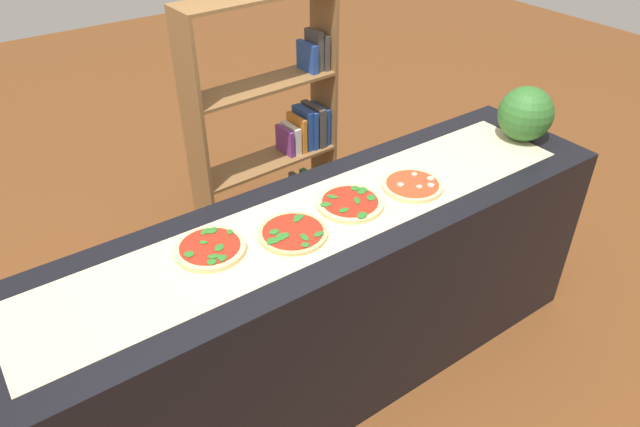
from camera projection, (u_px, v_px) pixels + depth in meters
ground_plane at (320, 373)px, 2.78m from camera, size 12.00×12.00×0.00m
counter at (320, 304)px, 2.53m from camera, size 2.67×0.65×0.91m
parchment_paper at (320, 218)px, 2.27m from camera, size 2.33×0.43×0.00m
pizza_spinach_0 at (210, 248)px, 2.09m from camera, size 0.26×0.26×0.03m
pizza_spinach_1 at (293, 233)px, 2.17m from camera, size 0.26×0.26×0.02m
pizza_spinach_2 at (351, 203)px, 2.33m from camera, size 0.27×0.27×0.03m
pizza_mushroom_3 at (412, 185)px, 2.44m from camera, size 0.25×0.25×0.03m
watermelon at (526, 114)px, 2.74m from camera, size 0.26×0.26×0.26m
bookshelf at (282, 132)px, 3.45m from camera, size 0.90×0.28×1.45m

